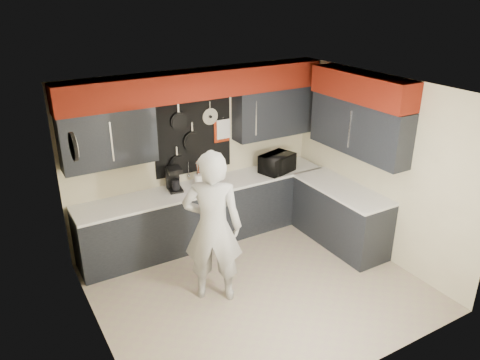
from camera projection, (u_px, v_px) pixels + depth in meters
ground at (257, 287)px, 6.17m from camera, size 4.00×4.00×0.00m
back_wall_assembly at (200, 111)px, 6.66m from camera, size 4.00×0.36×2.60m
right_wall_assembly at (362, 120)px, 6.48m from camera, size 0.36×3.50×2.60m
left_wall_assembly at (92, 237)px, 4.74m from camera, size 0.05×3.50×2.60m
base_cabinets at (245, 213)px, 7.12m from camera, size 3.95×2.20×0.92m
microwave at (277, 163)px, 7.38m from camera, size 0.62×0.50×0.30m
knife_block at (208, 178)px, 6.94m from camera, size 0.12×0.12×0.20m
utensil_crock at (199, 180)px, 6.92m from camera, size 0.13×0.13×0.17m
coffee_maker at (174, 178)px, 6.72m from camera, size 0.23×0.26×0.35m
person at (213, 227)px, 5.63m from camera, size 0.86×0.78×1.97m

